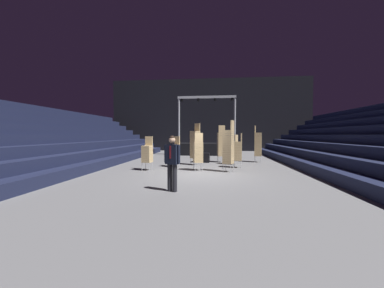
% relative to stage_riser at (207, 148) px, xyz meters
% --- Properties ---
extents(ground_plane, '(22.00, 30.00, 0.10)m').
position_rel_stage_riser_xyz_m(ground_plane, '(-0.00, -10.23, -0.66)').
color(ground_plane, slate).
extents(arena_end_wall, '(22.00, 0.30, 8.00)m').
position_rel_stage_riser_xyz_m(arena_end_wall, '(-0.00, 4.77, 3.39)').
color(arena_end_wall, black).
rests_on(arena_end_wall, ground_plane).
extents(bleacher_bank_left, '(6.00, 24.00, 3.60)m').
position_rel_stage_riser_xyz_m(bleacher_bank_left, '(-8.00, -9.23, 1.19)').
color(bleacher_bank_left, '#191E38').
rests_on(bleacher_bank_left, ground_plane).
extents(bleacher_bank_right, '(6.00, 24.00, 3.60)m').
position_rel_stage_riser_xyz_m(bleacher_bank_right, '(8.00, -9.23, 1.19)').
color(bleacher_bank_right, '#191E38').
rests_on(bleacher_bank_right, ground_plane).
extents(stage_riser, '(5.26, 2.72, 5.09)m').
position_rel_stage_riser_xyz_m(stage_riser, '(0.00, 0.00, 0.00)').
color(stage_riser, black).
rests_on(stage_riser, ground_plane).
extents(man_with_tie, '(0.57, 0.35, 1.77)m').
position_rel_stage_riser_xyz_m(man_with_tie, '(-0.61, -13.19, 0.39)').
color(man_with_tie, black).
rests_on(man_with_tie, ground_plane).
extents(chair_stack_front_left, '(0.62, 0.62, 2.48)m').
position_rel_stage_riser_xyz_m(chair_stack_front_left, '(-0.44, -6.98, 0.62)').
color(chair_stack_front_left, '#B2B5BA').
rests_on(chair_stack_front_left, ground_plane).
extents(chair_stack_front_right, '(0.53, 0.53, 2.39)m').
position_rel_stage_riser_xyz_m(chair_stack_front_right, '(3.52, -5.26, 0.58)').
color(chair_stack_front_right, '#B2B5BA').
rests_on(chair_stack_front_right, ground_plane).
extents(chair_stack_mid_left, '(0.51, 0.51, 2.39)m').
position_rel_stage_riser_xyz_m(chair_stack_mid_left, '(1.12, -5.57, 0.58)').
color(chair_stack_mid_left, '#B2B5BA').
rests_on(chair_stack_mid_left, ground_plane).
extents(chair_stack_mid_right, '(0.55, 0.55, 1.88)m').
position_rel_stage_riser_xyz_m(chair_stack_mid_right, '(-0.12, -9.01, 0.33)').
color(chair_stack_mid_right, '#B2B5BA').
rests_on(chair_stack_mid_right, ground_plane).
extents(chair_stack_mid_centre, '(0.51, 0.51, 1.71)m').
position_rel_stage_riser_xyz_m(chair_stack_mid_centre, '(-2.66, -9.22, 0.24)').
color(chair_stack_mid_centre, '#B2B5BA').
rests_on(chair_stack_mid_centre, ground_plane).
extents(chair_stack_rear_left, '(0.58, 0.58, 2.48)m').
position_rel_stage_riser_xyz_m(chair_stack_rear_left, '(1.37, -9.28, 0.62)').
color(chair_stack_rear_left, '#B2B5BA').
rests_on(chair_stack_rear_left, ground_plane).
extents(chair_stack_rear_right, '(0.59, 0.59, 1.79)m').
position_rel_stage_riser_xyz_m(chair_stack_rear_right, '(1.83, -6.58, 0.29)').
color(chair_stack_rear_right, '#B2B5BA').
rests_on(chair_stack_rear_right, ground_plane).
extents(chair_stack_rear_centre, '(0.62, 0.62, 1.71)m').
position_rel_stage_riser_xyz_m(chair_stack_rear_centre, '(-1.50, -7.96, 0.24)').
color(chair_stack_rear_centre, '#B2B5BA').
rests_on(chair_stack_rear_centre, ground_plane).
extents(chair_stack_aisle_left, '(0.50, 0.50, 1.88)m').
position_rel_stage_riser_xyz_m(chair_stack_aisle_left, '(1.96, -7.87, 0.33)').
color(chair_stack_aisle_left, '#B2B5BA').
rests_on(chair_stack_aisle_left, ground_plane).
extents(equipment_road_case, '(0.94, 0.66, 0.61)m').
position_rel_stage_riser_xyz_m(equipment_road_case, '(-0.07, -5.69, -0.31)').
color(equipment_road_case, black).
rests_on(equipment_road_case, ground_plane).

